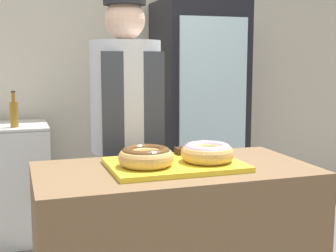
{
  "coord_description": "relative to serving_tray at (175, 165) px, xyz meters",
  "views": [
    {
      "loc": [
        -0.69,
        -2.0,
        1.41
      ],
      "look_at": [
        0.0,
        0.1,
        1.09
      ],
      "focal_mm": 50.0,
      "sensor_mm": 36.0,
      "label": 1
    }
  ],
  "objects": [
    {
      "name": "bottle_amber",
      "position": [
        -0.7,
        1.6,
        0.09
      ],
      "size": [
        0.06,
        0.06,
        0.27
      ],
      "color": "#99661E",
      "rests_on": "chest_freezer"
    },
    {
      "name": "brownie_back_left",
      "position": [
        -0.1,
        0.17,
        0.03
      ],
      "size": [
        0.07,
        0.07,
        0.03
      ],
      "color": "#382111",
      "rests_on": "serving_tray"
    },
    {
      "name": "brownie_back_right",
      "position": [
        0.1,
        0.17,
        0.03
      ],
      "size": [
        0.07,
        0.07,
        0.03
      ],
      "color": "#382111",
      "rests_on": "serving_tray"
    },
    {
      "name": "baker_person",
      "position": [
        -0.07,
        0.68,
        0.02
      ],
      "size": [
        0.41,
        0.41,
        1.79
      ],
      "color": "#4C4C51",
      "rests_on": "ground_plane"
    },
    {
      "name": "donut_light_glaze",
      "position": [
        0.15,
        -0.04,
        0.06
      ],
      "size": [
        0.25,
        0.25,
        0.09
      ],
      "color": "tan",
      "rests_on": "serving_tray"
    },
    {
      "name": "serving_tray",
      "position": [
        0.0,
        0.0,
        0.0
      ],
      "size": [
        0.61,
        0.43,
        0.02
      ],
      "color": "yellow",
      "rests_on": "display_counter"
    },
    {
      "name": "wall_back",
      "position": [
        0.0,
        2.13,
        0.43
      ],
      "size": [
        8.0,
        0.06,
        2.7
      ],
      "color": "beige",
      "rests_on": "ground_plane"
    },
    {
      "name": "donut_chocolate_glaze",
      "position": [
        -0.15,
        -0.04,
        0.06
      ],
      "size": [
        0.25,
        0.25,
        0.09
      ],
      "color": "tan",
      "rests_on": "serving_tray"
    },
    {
      "name": "beverage_fridge",
      "position": [
        0.82,
        1.75,
        0.02
      ],
      "size": [
        0.7,
        0.65,
        1.89
      ],
      "color": "black",
      "rests_on": "ground_plane"
    }
  ]
}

